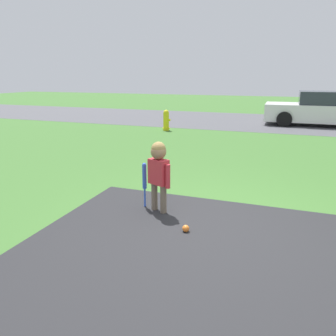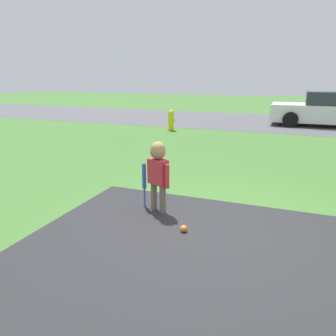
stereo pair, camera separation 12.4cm
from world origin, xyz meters
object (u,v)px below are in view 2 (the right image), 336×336
Objects in this scene: fire_hydrant at (171,120)px; baseball_bat at (144,178)px; sports_ball at (184,229)px; parked_car at (327,110)px; child at (158,167)px.

baseball_bat is at bearing -72.43° from fire_hydrant.
parked_car is at bearing 77.79° from sports_ball.
baseball_bat is (-0.27, 0.09, -0.23)m from child.
child is 1.40× the size of fire_hydrant.
parked_car is at bearing 31.45° from fire_hydrant.
child is 0.36m from baseball_bat.
child is at bearing -18.15° from baseball_bat.
sports_ball is (0.84, -0.60, -0.41)m from baseball_bat.
baseball_bat is at bearing 144.54° from sports_ball.
sports_ball is at bearing -18.94° from child.
parked_car reaches higher than child.
child reaches higher than sports_ball.
child is 1.51× the size of baseball_bat.
fire_hydrant reaches higher than baseball_bat.
child reaches higher than fire_hydrant.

